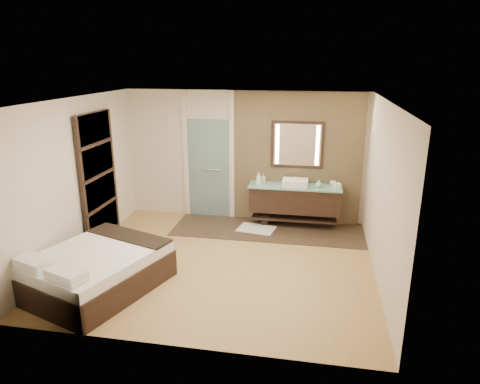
% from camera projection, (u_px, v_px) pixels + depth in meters
% --- Properties ---
extents(floor, '(5.00, 5.00, 0.00)m').
position_uv_depth(floor, '(221.00, 263.00, 7.22)').
color(floor, '#A97A46').
rests_on(floor, ground).
extents(tile_strip, '(3.80, 1.30, 0.01)m').
position_uv_depth(tile_strip, '(268.00, 229.00, 8.62)').
color(tile_strip, '#36261D').
rests_on(tile_strip, floor).
extents(stone_wall, '(2.60, 0.08, 2.70)m').
position_uv_depth(stone_wall, '(297.00, 159.00, 8.71)').
color(stone_wall, tan).
rests_on(stone_wall, floor).
extents(vanity, '(1.85, 0.55, 0.88)m').
position_uv_depth(vanity, '(295.00, 199.00, 8.67)').
color(vanity, black).
rests_on(vanity, stone_wall).
extents(mirror_unit, '(1.06, 0.04, 0.96)m').
position_uv_depth(mirror_unit, '(297.00, 145.00, 8.57)').
color(mirror_unit, black).
rests_on(mirror_unit, stone_wall).
extents(frosted_door, '(1.10, 0.12, 2.70)m').
position_uv_depth(frosted_door, '(209.00, 165.00, 9.08)').
color(frosted_door, '#A3CECB').
rests_on(frosted_door, floor).
extents(shoji_partition, '(0.06, 1.20, 2.40)m').
position_uv_depth(shoji_partition, '(99.00, 178.00, 7.85)').
color(shoji_partition, black).
rests_on(shoji_partition, floor).
extents(bed, '(2.05, 2.28, 0.73)m').
position_uv_depth(bed, '(96.00, 270.00, 6.33)').
color(bed, black).
rests_on(bed, floor).
extents(bath_mat, '(0.80, 0.62, 0.02)m').
position_uv_depth(bath_mat, '(256.00, 229.00, 8.62)').
color(bath_mat, white).
rests_on(bath_mat, floor).
extents(waste_bin, '(0.25, 0.25, 0.24)m').
position_uv_depth(waste_bin, '(264.00, 219.00, 8.84)').
color(waste_bin, black).
rests_on(waste_bin, floor).
extents(tissue_box, '(0.16, 0.16, 0.10)m').
position_uv_depth(tissue_box, '(337.00, 186.00, 8.40)').
color(tissue_box, white).
rests_on(tissue_box, vanity).
extents(soap_bottle_a, '(0.11, 0.12, 0.25)m').
position_uv_depth(soap_bottle_a, '(259.00, 178.00, 8.63)').
color(soap_bottle_a, white).
rests_on(soap_bottle_a, vanity).
extents(soap_bottle_b, '(0.10, 0.10, 0.18)m').
position_uv_depth(soap_bottle_b, '(263.00, 178.00, 8.76)').
color(soap_bottle_b, '#B2B2B2').
rests_on(soap_bottle_b, vanity).
extents(soap_bottle_c, '(0.15, 0.15, 0.15)m').
position_uv_depth(soap_bottle_c, '(319.00, 184.00, 8.44)').
color(soap_bottle_c, '#A9D4D2').
rests_on(soap_bottle_c, vanity).
extents(cup, '(0.15, 0.15, 0.10)m').
position_uv_depth(cup, '(333.00, 183.00, 8.55)').
color(cup, white).
rests_on(cup, vanity).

